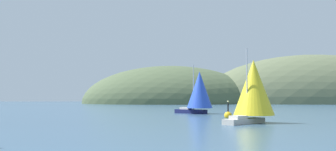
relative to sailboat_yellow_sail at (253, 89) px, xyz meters
name	(u,v)px	position (x,y,z in m)	size (l,w,h in m)	color
headland_center	(171,103)	(-4.69, 106.33, -3.90)	(66.12, 44.00, 28.11)	#4C5B3D
headland_right	(315,103)	(50.31, 106.33, -3.90)	(88.06, 44.00, 37.01)	#5B6647
sailboat_yellow_sail	(253,89)	(0.00, 0.00, 0.00)	(7.52, 7.33, 8.49)	#B7B2A8
sailboat_blue_spinnaker	(199,91)	(-3.62, 22.69, -0.03)	(7.19, 6.84, 8.43)	#191E4C
channel_buoy	(228,115)	(-0.90, 10.78, -3.53)	(1.10, 1.10, 2.64)	gold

